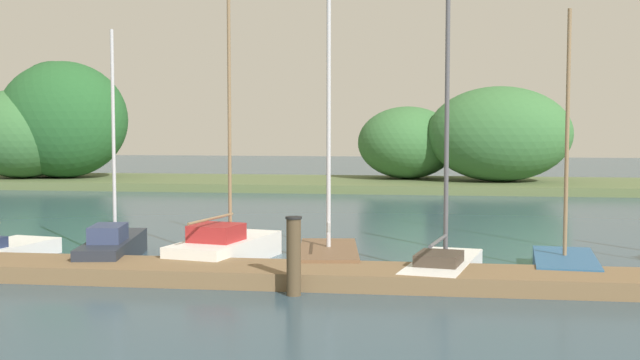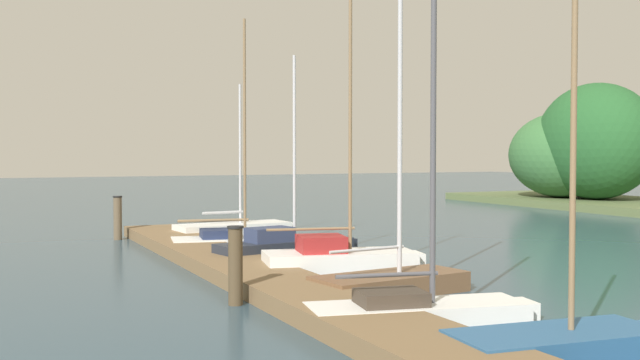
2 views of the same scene
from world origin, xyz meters
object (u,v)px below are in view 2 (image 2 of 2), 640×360
Objects in this scene: sailboat_6 at (566,339)px; mooring_piling_1 at (235,265)px; sailboat_0 at (238,230)px; sailboat_2 at (289,248)px; sailboat_4 at (396,277)px; sailboat_5 at (423,305)px; mooring_piling_0 at (118,218)px; sailboat_1 at (239,240)px; sailboat_3 at (343,259)px.

sailboat_6 reaches higher than mooring_piling_1.
sailboat_6 is at bearing -97.86° from sailboat_0.
sailboat_2 is at bearing -101.15° from sailboat_0.
sailboat_4 is 1.10× the size of sailboat_5.
sailboat_5 is at bearing -105.82° from sailboat_2.
mooring_piling_0 is at bearing 110.54° from sailboat_5.
sailboat_3 is at bearing -72.47° from sailboat_1.
sailboat_2 is 5.84m from mooring_piling_1.
sailboat_0 is 0.72× the size of sailboat_4.
sailboat_5 is (10.69, -0.32, 0.02)m from sailboat_1.
sailboat_6 is (10.44, 0.01, -0.12)m from sailboat_2.
sailboat_5 reaches higher than sailboat_6.
sailboat_2 reaches higher than mooring_piling_1.
sailboat_1 reaches higher than sailboat_0.
sailboat_5 is 4.37× the size of mooring_piling_1.
mooring_piling_0 is at bearing 133.68° from sailboat_1.
mooring_piling_1 is at bearing 140.83° from sailboat_5.
sailboat_4 reaches higher than sailboat_0.
mooring_piling_0 is at bearing 98.45° from sailboat_4.
sailboat_4 is 12.85m from mooring_piling_0.
sailboat_4 is 4.96× the size of mooring_piling_0.
sailboat_6 is 17.95m from mooring_piling_0.
sailboat_3 reaches higher than sailboat_2.
sailboat_0 is at bearing 81.32° from sailboat_4.
sailboat_3 reaches higher than mooring_piling_0.
mooring_piling_0 is (-9.92, -3.52, 0.34)m from sailboat_3.
sailboat_5 is at bearing -101.31° from sailboat_0.
sailboat_5 is at bearing 9.48° from mooring_piling_0.
sailboat_6 is (7.74, -0.27, -0.14)m from sailboat_3.
sailboat_3 is 1.11× the size of sailboat_5.
sailboat_4 is (2.43, 0.02, -0.07)m from sailboat_3.
sailboat_6 reaches higher than mooring_piling_0.
sailboat_2 reaches higher than sailboat_0.
sailboat_2 is 0.83× the size of sailboat_5.
mooring_piling_0 is (-17.65, -3.25, 0.48)m from sailboat_6.
sailboat_5 is 3.78m from mooring_piling_1.
sailboat_6 is at bearing 29.57° from mooring_piling_1.
mooring_piling_1 is (4.91, -3.13, 0.39)m from sailboat_2.
sailboat_2 is 3.75× the size of mooring_piling_0.
sailboat_4 reaches higher than sailboat_1.
sailboat_4 is at bearing 86.17° from mooring_piling_1.
sailboat_1 is 8.07m from sailboat_4.
sailboat_2 reaches higher than mooring_piling_0.
sailboat_1 reaches higher than sailboat_6.
mooring_piling_0 is at bearing 121.88° from sailboat_3.
sailboat_4 is 1.26× the size of sailboat_6.
sailboat_3 is 7.74m from sailboat_6.
sailboat_3 is at bearing -94.53° from sailboat_2.
sailboat_2 is 7.83m from sailboat_5.
sailboat_5 is at bearing -88.93° from sailboat_3.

